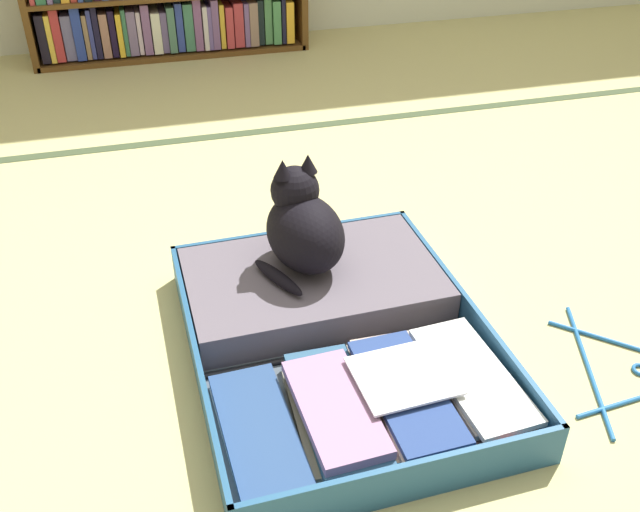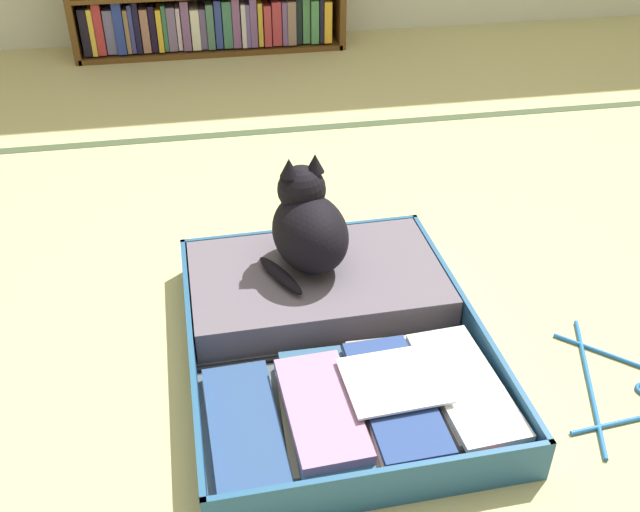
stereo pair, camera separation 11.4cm
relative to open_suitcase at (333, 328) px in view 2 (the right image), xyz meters
name	(u,v)px [view 2 (the right image)]	position (x,y,z in m)	size (l,w,h in m)	color
ground_plane	(386,328)	(0.14, 0.03, -0.04)	(10.00, 10.00, 0.00)	tan
tatami_border	(305,128)	(0.14, 1.23, -0.04)	(4.80, 0.05, 0.00)	#3B492E
open_suitcase	(333,328)	(0.00, 0.00, 0.00)	(0.67, 0.85, 0.10)	navy
black_cat	(307,226)	(-0.03, 0.20, 0.16)	(0.25, 0.29, 0.28)	black
clothes_hanger	(607,385)	(0.57, -0.26, -0.04)	(0.28, 0.41, 0.01)	#205EA0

